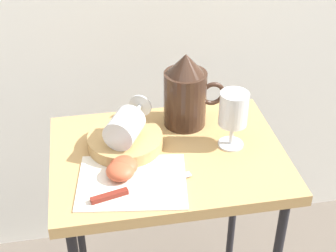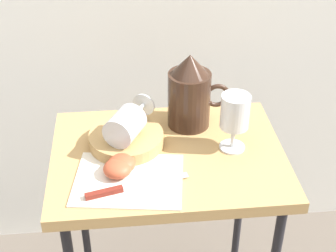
% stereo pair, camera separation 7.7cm
% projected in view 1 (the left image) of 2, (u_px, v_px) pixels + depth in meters
% --- Properties ---
extents(table, '(0.58, 0.43, 0.71)m').
position_uv_depth(table, '(168.00, 177.00, 1.28)').
color(table, tan).
rests_on(table, ground_plane).
extents(linen_napkin, '(0.27, 0.23, 0.00)m').
position_uv_depth(linen_napkin, '(132.00, 182.00, 1.15)').
color(linen_napkin, silver).
rests_on(linen_napkin, table).
extents(basket_tray, '(0.19, 0.19, 0.03)m').
position_uv_depth(basket_tray, '(125.00, 141.00, 1.25)').
color(basket_tray, tan).
rests_on(basket_tray, table).
extents(pitcher, '(0.16, 0.11, 0.20)m').
position_uv_depth(pitcher, '(186.00, 96.00, 1.31)').
color(pitcher, '#382319').
rests_on(pitcher, table).
extents(wine_glass_upright, '(0.07, 0.07, 0.15)m').
position_uv_depth(wine_glass_upright, '(233.00, 112.00, 1.21)').
color(wine_glass_upright, silver).
rests_on(wine_glass_upright, table).
extents(wine_glass_tipped_near, '(0.13, 0.17, 0.08)m').
position_uv_depth(wine_glass_tipped_near, '(125.00, 127.00, 1.20)').
color(wine_glass_tipped_near, silver).
rests_on(wine_glass_tipped_near, basket_tray).
extents(apple_half_left, '(0.07, 0.07, 0.04)m').
position_uv_depth(apple_half_left, '(120.00, 171.00, 1.15)').
color(apple_half_left, '#C15133').
rests_on(apple_half_left, linen_napkin).
extents(apple_half_right, '(0.07, 0.07, 0.04)m').
position_uv_depth(apple_half_right, '(124.00, 166.00, 1.16)').
color(apple_half_right, '#C15133').
rests_on(apple_half_right, linen_napkin).
extents(knife, '(0.24, 0.07, 0.01)m').
position_uv_depth(knife, '(127.00, 191.00, 1.11)').
color(knife, silver).
rests_on(knife, linen_napkin).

